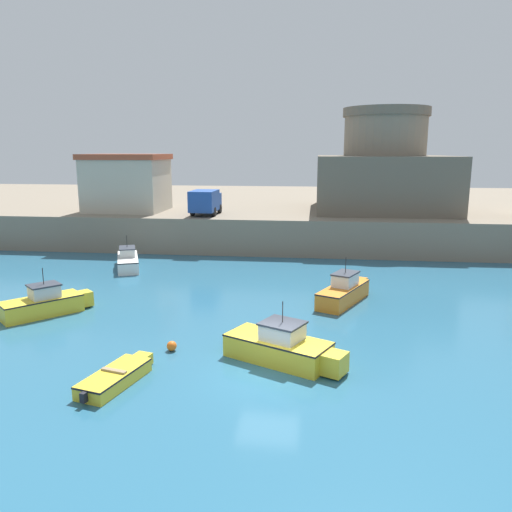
{
  "coord_description": "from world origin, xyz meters",
  "views": [
    {
      "loc": [
        1.72,
        -18.41,
        8.68
      ],
      "look_at": [
        -2.06,
        12.92,
        2.0
      ],
      "focal_mm": 35.0,
      "sensor_mm": 36.0,
      "label": 1
    }
  ],
  "objects": [
    {
      "name": "motorboat_yellow_1",
      "position": [
        -12.66,
        5.74,
        0.63
      ],
      "size": [
        4.09,
        4.35,
        2.59
      ],
      "color": "yellow",
      "rests_on": "ground"
    },
    {
      "name": "fortress",
      "position": [
        8.0,
        30.75,
        6.55
      ],
      "size": [
        12.46,
        12.46,
        9.49
      ],
      "color": "#685E4F",
      "rests_on": "quay_seawall"
    },
    {
      "name": "quay_seawall",
      "position": [
        0.0,
        41.95,
        1.54
      ],
      "size": [
        120.0,
        40.0,
        3.08
      ],
      "primitive_type": "cube",
      "color": "gray",
      "rests_on": "ground"
    },
    {
      "name": "motorboat_orange_5",
      "position": [
        3.48,
        10.0,
        0.65
      ],
      "size": [
        3.33,
        5.3,
        2.66
      ],
      "color": "orange",
      "rests_on": "ground"
    },
    {
      "name": "motorboat_yellow_0",
      "position": [
        0.44,
        1.18,
        0.65
      ],
      "size": [
        5.32,
        3.64,
        2.63
      ],
      "color": "yellow",
      "rests_on": "ground"
    },
    {
      "name": "harbor_shed_near_wharf",
      "position": [
        -16.0,
        27.07,
        5.75
      ],
      "size": [
        7.25,
        6.22,
        5.29
      ],
      "color": "#BCB29E",
      "rests_on": "quay_seawall"
    },
    {
      "name": "truck_on_quay",
      "position": [
        -8.01,
        24.85,
        4.3
      ],
      "size": [
        2.24,
        4.34,
        2.2
      ],
      "color": "#234793",
      "rests_on": "quay_seawall"
    },
    {
      "name": "dinghy_yellow_6",
      "position": [
        -5.65,
        -1.63,
        0.3
      ],
      "size": [
        2.0,
        3.94,
        0.62
      ],
      "color": "yellow",
      "rests_on": "ground"
    },
    {
      "name": "motorboat_white_2",
      "position": [
        -12.3,
        16.89,
        0.59
      ],
      "size": [
        3.14,
        5.46,
        2.47
      ],
      "color": "white",
      "rests_on": "ground"
    },
    {
      "name": "ground_plane",
      "position": [
        0.0,
        0.0,
        0.0
      ],
      "size": [
        200.0,
        200.0,
        0.0
      ],
      "primitive_type": "plane",
      "color": "#28607F"
    },
    {
      "name": "mooring_buoy",
      "position": [
        -4.47,
        1.72,
        0.22
      ],
      "size": [
        0.44,
        0.44,
        0.44
      ],
      "primitive_type": "sphere",
      "color": "orange",
      "rests_on": "ground"
    }
  ]
}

